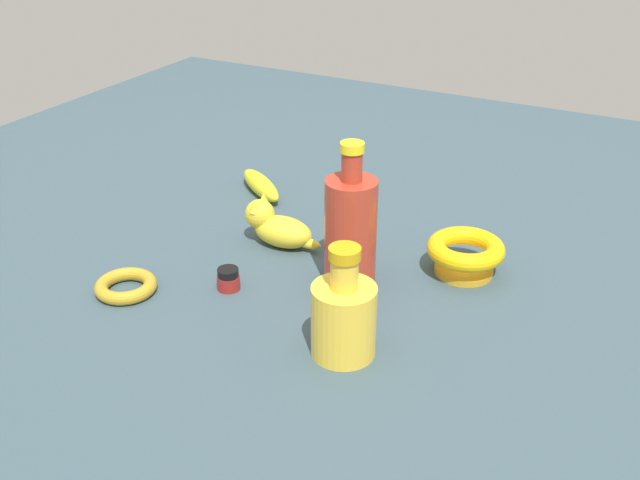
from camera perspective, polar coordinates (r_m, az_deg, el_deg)
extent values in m
plane|color=#384C56|center=(1.23, 0.00, -1.85)|extent=(2.00, 2.00, 0.00)
cylinder|color=#B03623|center=(1.14, 2.31, 0.56)|extent=(0.08, 0.08, 0.17)
cylinder|color=#B03623|center=(1.10, 2.41, 5.56)|extent=(0.03, 0.03, 0.04)
cylinder|color=yellow|center=(1.09, 2.44, 6.99)|extent=(0.04, 0.04, 0.01)
torus|color=#B89323|center=(1.18, -14.40, -3.37)|extent=(0.09, 0.09, 0.02)
ellipsoid|color=yellow|center=(1.47, -4.48, 4.14)|extent=(0.12, 0.14, 0.04)
ellipsoid|color=yellow|center=(1.27, -2.80, 0.62)|extent=(0.06, 0.11, 0.05)
sphere|color=yellow|center=(1.28, -4.55, 1.97)|extent=(0.05, 0.05, 0.05)
cone|color=yellow|center=(1.26, -4.91, 2.60)|extent=(0.02, 0.02, 0.02)
cone|color=yellow|center=(1.28, -4.26, 3.07)|extent=(0.02, 0.02, 0.02)
ellipsoid|color=yellow|center=(1.26, -0.92, -0.25)|extent=(0.02, 0.05, 0.02)
cylinder|color=maroon|center=(1.16, -6.89, -3.17)|extent=(0.04, 0.04, 0.02)
cylinder|color=gold|center=(1.16, -6.92, -2.78)|extent=(0.03, 0.03, 0.00)
cylinder|color=black|center=(1.16, -6.94, -2.44)|extent=(0.03, 0.03, 0.01)
cylinder|color=yellow|center=(1.00, 1.79, -6.09)|extent=(0.09, 0.09, 0.10)
cylinder|color=yellow|center=(0.96, 1.85, -2.53)|extent=(0.04, 0.04, 0.04)
cylinder|color=gold|center=(0.94, 1.88, -1.01)|extent=(0.04, 0.04, 0.02)
cylinder|color=gold|center=(1.22, 10.75, -2.24)|extent=(0.09, 0.09, 0.01)
torus|color=yellow|center=(1.20, 10.91, -0.65)|extent=(0.12, 0.12, 0.03)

